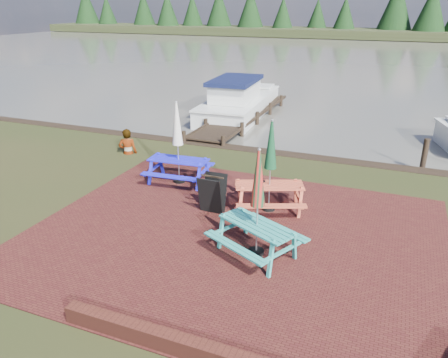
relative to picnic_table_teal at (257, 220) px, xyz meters
name	(u,v)px	position (x,y,z in m)	size (l,w,h in m)	color
ground	(216,258)	(-0.70, -0.47, -0.80)	(120.00, 120.00, 0.00)	black
paving	(234,235)	(-0.70, 0.53, -0.79)	(9.00, 7.50, 0.02)	#3C1413
water	(371,59)	(-0.70, 36.53, -0.80)	(120.00, 60.00, 0.02)	#49453E
far_treeline	(391,14)	(-0.70, 65.53, 2.48)	(120.00, 10.00, 8.10)	black
picnic_table_teal	(257,220)	(0.00, 0.00, 0.00)	(2.12, 2.03, 2.28)	teal
picnic_table_red	(270,180)	(-0.36, 2.08, 0.01)	(2.09, 1.99, 2.31)	#BB4A30
picnic_table_blue	(178,155)	(-3.29, 2.88, 0.02)	(1.81, 1.63, 2.35)	#1B1BD0
chalkboard	(212,194)	(-1.62, 1.47, -0.30)	(0.60, 0.56, 0.96)	black
jetty	(242,115)	(-4.20, 10.81, -0.68)	(1.76, 9.08, 1.00)	black
boat_jetty	(239,103)	(-4.79, 11.94, -0.39)	(2.88, 7.14, 2.03)	silver
person	(126,129)	(-6.14, 4.53, 0.07)	(0.63, 0.42, 1.74)	gray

